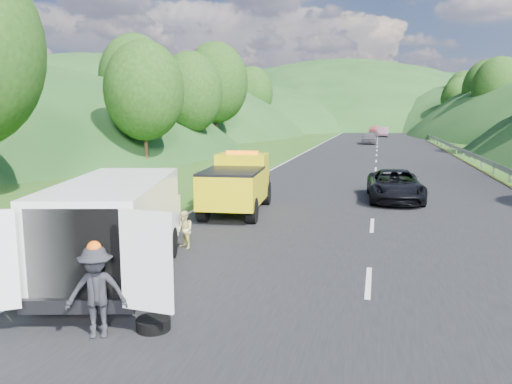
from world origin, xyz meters
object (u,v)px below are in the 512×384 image
(woman, at_px, (170,245))
(suitcase, at_px, (100,229))
(worker, at_px, (99,337))
(white_van, at_px, (117,223))
(tow_truck, at_px, (238,183))
(passing_suv, at_px, (394,201))
(child, at_px, (185,249))
(spare_tire, at_px, (154,330))

(woman, distance_m, suitcase, 2.40)
(woman, bearing_deg, worker, 166.08)
(white_van, xyz_separation_m, worker, (1.22, -2.94, -1.31))
(tow_truck, xyz_separation_m, passing_suv, (6.00, 4.10, -1.14))
(tow_truck, bearing_deg, child, -95.10)
(tow_truck, xyz_separation_m, suitcase, (-2.99, -4.94, -0.85))
(child, relative_size, passing_suv, 0.22)
(white_van, distance_m, suitcase, 4.19)
(child, height_order, passing_suv, passing_suv)
(woman, bearing_deg, tow_truck, -32.87)
(white_van, bearing_deg, passing_suv, 47.45)
(tow_truck, bearing_deg, white_van, -98.88)
(spare_tire, bearing_deg, suitcase, 127.96)
(worker, xyz_separation_m, spare_tire, (0.79, 0.49, 0.00))
(suitcase, xyz_separation_m, passing_suv, (8.99, 9.04, -0.29))
(white_van, height_order, passing_suv, white_van)
(suitcase, xyz_separation_m, spare_tire, (4.45, -5.71, -0.29))
(tow_truck, xyz_separation_m, woman, (-0.62, -5.16, -1.14))
(spare_tire, bearing_deg, child, 105.83)
(white_van, bearing_deg, spare_tire, -65.13)
(spare_tire, bearing_deg, white_van, 129.34)
(white_van, distance_m, passing_suv, 13.99)
(worker, height_order, spare_tire, worker)
(tow_truck, height_order, child, tow_truck)
(suitcase, bearing_deg, tow_truck, 58.81)
(white_van, relative_size, woman, 4.70)
(spare_tire, xyz_separation_m, passing_suv, (4.54, 14.75, 0.00))
(suitcase, bearing_deg, passing_suv, 45.14)
(tow_truck, height_order, white_van, tow_truck)
(tow_truck, relative_size, woman, 3.74)
(suitcase, height_order, spare_tire, suitcase)
(suitcase, relative_size, spare_tire, 0.95)
(woman, distance_m, worker, 6.11)
(spare_tire, relative_size, passing_suv, 0.13)
(woman, height_order, passing_suv, woman)
(worker, distance_m, suitcase, 7.20)
(worker, distance_m, spare_tire, 0.93)
(passing_suv, bearing_deg, spare_tire, -110.45)
(woman, height_order, spare_tire, woman)
(worker, relative_size, spare_tire, 2.61)
(white_van, xyz_separation_m, spare_tire, (2.01, -2.46, -1.31))
(tow_truck, distance_m, child, 5.58)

